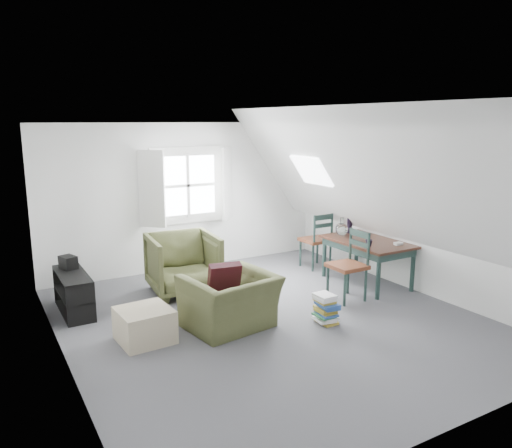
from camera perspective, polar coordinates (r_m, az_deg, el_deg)
floor at (r=6.58m, az=1.72°, el=-10.87°), size 5.50×5.50×0.00m
ceiling at (r=6.08m, az=1.87°, el=11.44°), size 5.50×5.50×0.00m
wall_back at (r=8.63m, az=-7.88°, el=3.10°), size 5.00×0.00×5.00m
wall_front at (r=4.21m, az=22.04°, el=-6.86°), size 5.00×0.00×5.00m
wall_left at (r=5.37m, az=-21.58°, el=-2.92°), size 0.00×5.50×5.50m
wall_right at (r=7.80m, az=17.61°, el=1.74°), size 0.00×5.50×5.50m
slope_left at (r=5.47m, az=-12.13°, el=3.54°), size 3.19×5.50×4.48m
slope_right at (r=7.06m, az=12.62°, el=5.31°), size 3.19×5.50×4.48m
dormer_window at (r=8.54m, az=-7.72°, el=4.36°), size 1.71×0.35×1.30m
skylight at (r=8.06m, az=6.34°, el=6.08°), size 0.35×0.75×0.47m
armchair_near at (r=6.36m, az=-2.95°, el=-11.74°), size 1.17×1.06×0.68m
armchair_far at (r=7.64m, az=-8.22°, el=-7.72°), size 1.04×1.07×0.90m
throw_pillow at (r=6.27m, az=-3.64°, el=-6.21°), size 0.44×0.30×0.42m
ottoman at (r=6.07m, az=-12.61°, el=-11.20°), size 0.62×0.62×0.39m
dining_table at (r=7.98m, az=12.59°, el=-2.48°), size 0.84×1.40×0.70m
demijohn at (r=8.16m, az=9.75°, el=-0.52°), size 0.21×0.21×0.29m
vase_twigs at (r=8.39m, az=10.64°, el=-0.01°), size 0.09×0.10×0.67m
cup at (r=7.58m, az=12.75°, el=-2.52°), size 0.12×0.12×0.10m
paper_box at (r=7.78m, az=15.95°, el=-2.17°), size 0.12×0.09×0.04m
dining_chair_far at (r=8.72m, az=6.97°, el=-1.75°), size 0.46×0.46×0.98m
dining_chair_near at (r=7.25m, az=10.62°, el=-4.56°), size 0.47×0.47×1.00m
media_shelf at (r=7.15m, az=-20.07°, el=-7.66°), size 0.35×1.06×0.54m
electronics_box at (r=7.31m, az=-20.68°, el=-4.17°), size 0.24×0.28×0.19m
magazine_stack at (r=6.48m, az=7.98°, el=-9.57°), size 0.28×0.34×0.38m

